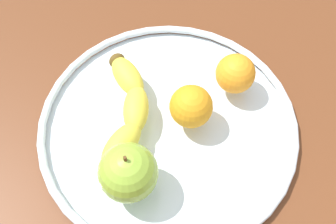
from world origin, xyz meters
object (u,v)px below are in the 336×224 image
Objects in this scene: banana at (128,107)px; orange_back_right at (235,74)px; apple at (128,172)px; orange_back_left at (191,106)px; fruit_bowl at (168,125)px.

orange_back_right reaches higher than banana.
banana is 17.07cm from orange_back_right.
banana is 2.17× the size of apple.
orange_back_left is 1.04× the size of orange_back_right.
orange_back_left is at bearing -53.06° from fruit_bowl.
orange_back_right is at bearing -26.30° from orange_back_left.
banana is (-0.91, 6.07, 2.77)cm from fruit_bowl.
orange_back_left reaches higher than orange_back_right.
fruit_bowl is 6.42× the size of orange_back_right.
banana is at bearing 98.50° from fruit_bowl.
fruit_bowl is 6.73cm from banana.
apple reaches higher than fruit_bowl.
banana is at bearing 27.02° from apple.
orange_back_left reaches higher than fruit_bowl.
fruit_bowl is 5.33cm from orange_back_left.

